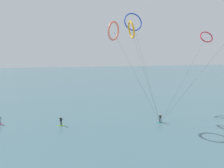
{
  "coord_description": "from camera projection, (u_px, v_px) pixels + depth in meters",
  "views": [
    {
      "loc": [
        -7.53,
        -5.92,
        13.02
      ],
      "look_at": [
        0.0,
        22.45,
        8.6
      ],
      "focal_mm": 31.28,
      "sensor_mm": 36.0,
      "label": 1
    }
  ],
  "objects": [
    {
      "name": "surfer_teal",
      "position": [
        160.0,
        119.0,
        37.39
      ],
      "size": [
        1.4,
        0.7,
        1.7
      ],
      "rotation": [
        0.0,
        0.0,
        2.03
      ],
      "color": "teal",
      "rests_on": "ground"
    },
    {
      "name": "kite_amber",
      "position": [
        131.0,
        30.0,
        41.41
      ],
      "size": [
        4.05,
        9.75,
        20.17
      ],
      "rotation": [
        0.0,
        0.0,
        1.49
      ],
      "color": "orange",
      "rests_on": "ground"
    },
    {
      "name": "sea_water",
      "position": [
        74.0,
        77.0,
        112.2
      ],
      "size": [
        400.0,
        200.0,
        0.08
      ],
      "primitive_type": "cube",
      "color": "#476B75",
      "rests_on": "ground"
    },
    {
      "name": "kite_coral",
      "position": [
        114.0,
        31.0,
        37.83
      ],
      "size": [
        9.59,
        6.72,
        19.46
      ],
      "rotation": [
        0.0,
        0.0,
        3.85
      ],
      "color": "#EA7260",
      "rests_on": "ground"
    },
    {
      "name": "kite_crimson",
      "position": [
        206.0,
        37.0,
        45.95
      ],
      "size": [
        17.12,
        8.62,
        18.55
      ],
      "rotation": [
        0.0,
        0.0,
        6.12
      ],
      "color": "red",
      "rests_on": "ground"
    },
    {
      "name": "surfer_lime",
      "position": [
        61.0,
        122.0,
        35.83
      ],
      "size": [
        1.4,
        0.72,
        1.7
      ],
      "rotation": [
        0.0,
        0.0,
        5.61
      ],
      "color": "#8CC62D",
      "rests_on": "ground"
    },
    {
      "name": "kite_cobalt",
      "position": [
        133.0,
        22.0,
        49.38
      ],
      "size": [
        4.97,
        16.75,
        23.63
      ],
      "rotation": [
        0.0,
        0.0,
        0.05
      ],
      "color": "#2647B7",
      "rests_on": "ground"
    }
  ]
}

